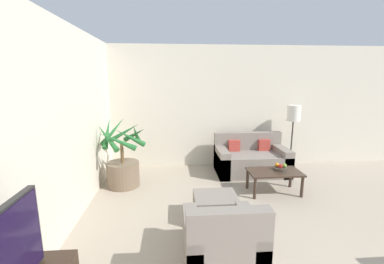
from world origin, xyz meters
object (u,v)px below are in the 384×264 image
Objects in this scene: fruit_bowl at (280,169)px; orange_fruit at (277,165)px; sofa_loveseat at (251,160)px; apple_red at (281,166)px; apple_green at (285,166)px; potted_palm at (123,165)px; floor_lamp at (294,117)px; coffee_table at (274,174)px; ottoman at (215,208)px; armchair at (222,242)px.

fruit_bowl is 0.09m from orange_fruit.
sofa_loveseat reaches higher than apple_red.
apple_green is 0.13m from orange_fruit.
sofa_loveseat is (2.58, 0.49, -0.13)m from potted_palm.
fruit_bowl is 3.08× the size of apple_green.
floor_lamp is at bearing 55.02° from orange_fruit.
floor_lamp is 6.11× the size of fruit_bowl.
floor_lamp is 1.57× the size of coffee_table.
coffee_table is 0.18m from apple_red.
potted_palm is at bearing 139.09° from ottoman.
floor_lamp is at bearing 11.49° from potted_palm.
coffee_table is 0.16m from fruit_bowl.
armchair reaches higher than apple_green.
orange_fruit is (2.76, -0.41, 0.06)m from potted_palm.
ottoman is (-1.28, -0.83, -0.29)m from apple_red.
potted_palm is 2.84m from apple_red.
sofa_loveseat reaches higher than orange_fruit.
sofa_loveseat is 20.44× the size of orange_fruit.
ottoman is at bearing -40.91° from potted_palm.
apple_red reaches higher than coffee_table.
ottoman is (-2.04, -2.04, -0.98)m from floor_lamp.
floor_lamp reaches higher than apple_red.
apple_red is 0.09× the size of armchair.
apple_red is 0.08m from apple_green.
coffee_table is at bearing -125.33° from floor_lamp.
floor_lamp reaches higher than fruit_bowl.
floor_lamp is 20.17× the size of apple_red.
armchair is at bearing -126.58° from orange_fruit.
floor_lamp is 1.55m from orange_fruit.
armchair is (-1.33, -1.79, -0.22)m from orange_fruit.
sofa_loveseat reaches higher than ottoman.
apple_green is 1.04× the size of orange_fruit.
armchair is (-2.12, -2.92, -0.91)m from floor_lamp.
armchair is at bearing -129.73° from apple_green.
apple_red is 0.97× the size of orange_fruit.
coffee_table is 1.50× the size of ottoman.
fruit_bowl is (2.81, -0.45, 0.00)m from potted_palm.
floor_lamp reaches higher than coffee_table.
floor_lamp is at bearing 60.24° from apple_green.
potted_palm is at bearing 170.20° from apple_red.
potted_palm is 2.63m from armchair.
orange_fruit is (0.18, -0.91, 0.20)m from sofa_loveseat.
floor_lamp is 1.58m from fruit_bowl.
potted_palm is 2.73m from coffee_table.
potted_palm is 1.57× the size of armchair.
apple_green is (0.07, -0.01, 0.06)m from fruit_bowl.
sofa_loveseat is at bearing -166.77° from floor_lamp.
potted_palm is at bearing 169.29° from coffee_table.
apple_green reaches higher than fruit_bowl.
orange_fruit is (-0.79, -1.13, -0.69)m from floor_lamp.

